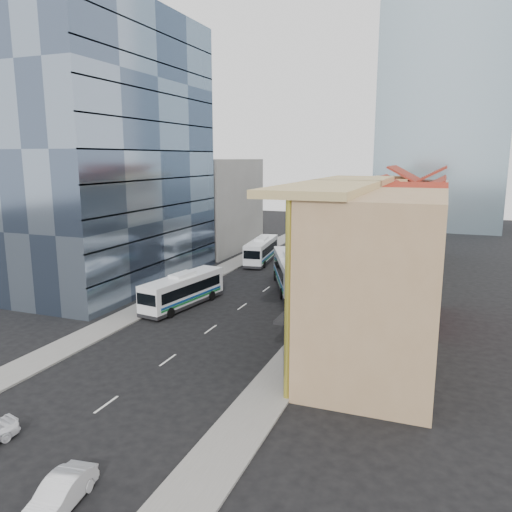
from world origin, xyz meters
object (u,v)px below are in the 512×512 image
at_px(office_tower, 113,151).
at_px(bus_left_far, 261,250).
at_px(shophouse_tan, 378,283).
at_px(sedan_right, 60,494).
at_px(bus_right, 291,271).
at_px(bus_left_near, 183,290).

distance_m(office_tower, bus_left_far, 24.00).
distance_m(shophouse_tan, sedan_right, 22.21).
height_order(office_tower, sedan_right, office_tower).
bearing_deg(bus_right, bus_left_near, -151.19).
bearing_deg(shophouse_tan, bus_right, 122.29).
relative_size(shophouse_tan, bus_left_near, 1.33).
xyz_separation_m(bus_left_far, bus_right, (8.00, -12.16, 0.30)).
xyz_separation_m(office_tower, sedan_right, (20.81, -33.00, -14.36)).
bearing_deg(shophouse_tan, bus_left_far, 122.71).
relative_size(bus_left_near, bus_left_far, 0.97).
distance_m(bus_right, sedan_right, 37.25).
bearing_deg(bus_left_far, sedan_right, -86.33).
distance_m(office_tower, bus_right, 23.79).
height_order(office_tower, bus_right, office_tower).
xyz_separation_m(shophouse_tan, sedan_right, (-10.19, -19.00, -5.36)).
xyz_separation_m(bus_left_near, sedan_right, (9.20, -27.05, -1.04)).
distance_m(shophouse_tan, bus_left_near, 21.43).
relative_size(office_tower, sedan_right, 7.70).
distance_m(bus_left_near, bus_left_far, 22.31).
bearing_deg(sedan_right, bus_left_near, 100.76).
relative_size(office_tower, bus_left_far, 2.78).
bearing_deg(bus_left_far, shophouse_tan, -64.30).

